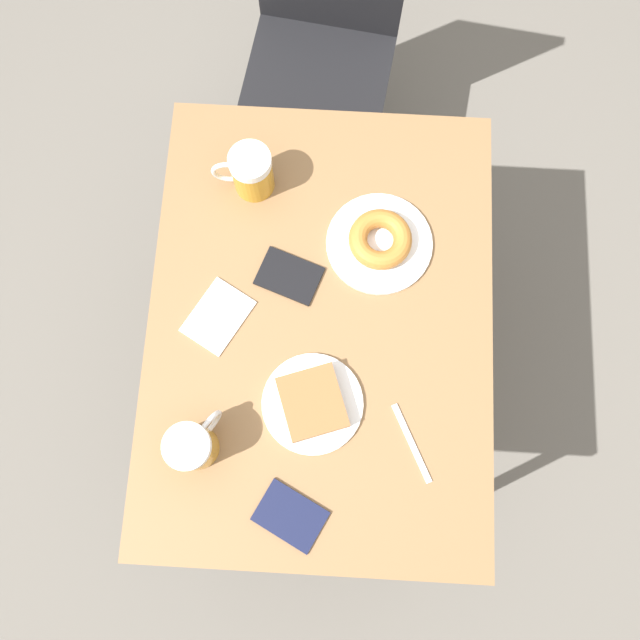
# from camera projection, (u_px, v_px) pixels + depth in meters

# --- Properties ---
(ground_plane) EXTENTS (8.00, 8.00, 0.00)m
(ground_plane) POSITION_uv_depth(u_px,v_px,m) (320.00, 375.00, 2.01)
(ground_plane) COLOR #666059
(table) EXTENTS (0.71, 0.97, 0.76)m
(table) POSITION_uv_depth(u_px,v_px,m) (320.00, 330.00, 1.35)
(table) COLOR olive
(table) RESTS_ON ground_plane
(chair) EXTENTS (0.45, 0.45, 0.94)m
(chair) POSITION_uv_depth(u_px,v_px,m) (324.00, 20.00, 1.67)
(chair) COLOR black
(chair) RESTS_ON ground_plane
(plate_with_cake) EXTENTS (0.20, 0.20, 0.04)m
(plate_with_cake) POSITION_uv_depth(u_px,v_px,m) (312.00, 403.00, 1.22)
(plate_with_cake) COLOR white
(plate_with_cake) RESTS_ON table
(plate_with_donut) EXTENTS (0.22, 0.22, 0.05)m
(plate_with_donut) POSITION_uv_depth(u_px,v_px,m) (380.00, 241.00, 1.29)
(plate_with_donut) COLOR white
(plate_with_donut) RESTS_ON table
(beer_mug_left) EXTENTS (0.13, 0.09, 0.11)m
(beer_mug_left) POSITION_uv_depth(u_px,v_px,m) (251.00, 172.00, 1.29)
(beer_mug_left) COLOR #C68C23
(beer_mug_left) RESTS_ON table
(beer_mug_center) EXTENTS (0.10, 0.12, 0.11)m
(beer_mug_center) POSITION_uv_depth(u_px,v_px,m) (193.00, 446.00, 1.16)
(beer_mug_center) COLOR #C68C23
(beer_mug_center) RESTS_ON table
(napkin_folded) EXTENTS (0.15, 0.17, 0.00)m
(napkin_folded) POSITION_uv_depth(u_px,v_px,m) (218.00, 318.00, 1.27)
(napkin_folded) COLOR white
(napkin_folded) RESTS_ON table
(fork) EXTENTS (0.08, 0.15, 0.00)m
(fork) POSITION_uv_depth(u_px,v_px,m) (411.00, 443.00, 1.22)
(fork) COLOR silver
(fork) RESTS_ON table
(passport_near_edge) EXTENTS (0.15, 0.14, 0.01)m
(passport_near_edge) POSITION_uv_depth(u_px,v_px,m) (290.00, 516.00, 1.18)
(passport_near_edge) COLOR #141938
(passport_near_edge) RESTS_ON table
(passport_far_edge) EXTENTS (0.15, 0.13, 0.01)m
(passport_far_edge) POSITION_uv_depth(u_px,v_px,m) (289.00, 276.00, 1.29)
(passport_far_edge) COLOR black
(passport_far_edge) RESTS_ON table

